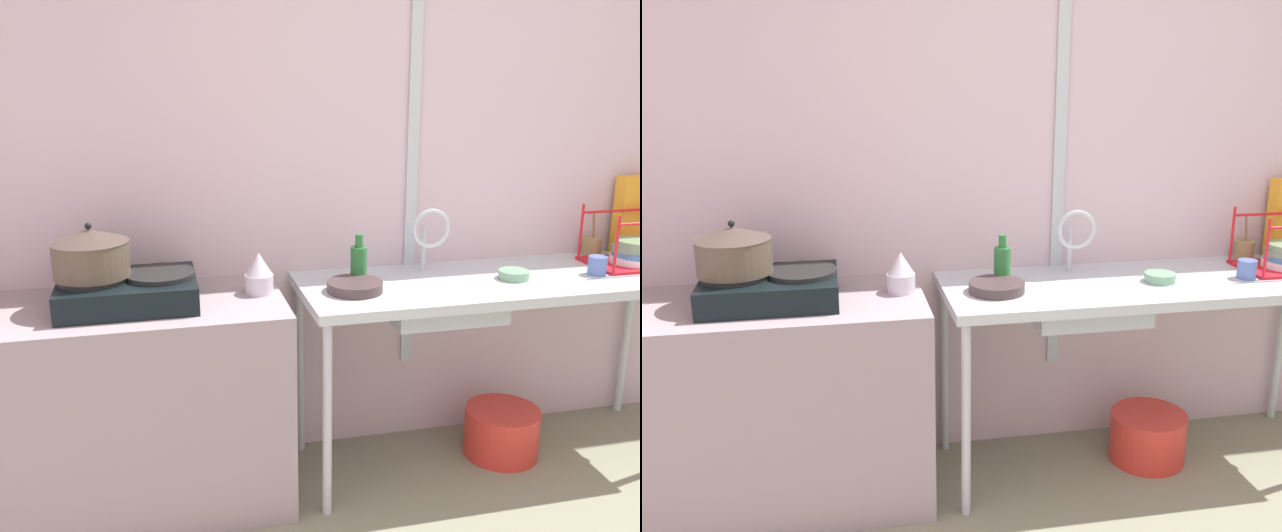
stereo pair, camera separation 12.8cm
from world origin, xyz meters
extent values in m
cube|color=beige|center=(0.00, 1.78, 1.23)|extent=(4.95, 0.10, 2.46)
cube|color=#B4BEC4|center=(-0.19, 1.73, 1.35)|extent=(0.05, 0.01, 1.96)
cube|color=gray|center=(-1.43, 1.45, 0.41)|extent=(1.23, 0.57, 0.82)
cube|color=#B4BEC4|center=(0.12, 1.45, 0.80)|extent=(1.70, 0.57, 0.04)
cylinder|color=#B8B8C3|center=(-0.69, 1.21, 0.39)|extent=(0.04, 0.04, 0.78)
cylinder|color=#B1BABE|center=(-0.69, 1.69, 0.39)|extent=(0.04, 0.04, 0.78)
cylinder|color=#B4C5C0|center=(0.93, 1.69, 0.39)|extent=(0.04, 0.04, 0.78)
cube|color=black|center=(-1.38, 1.45, 0.87)|extent=(0.49, 0.37, 0.10)
cylinder|color=black|center=(-1.50, 1.45, 0.93)|extent=(0.25, 0.25, 0.02)
cylinder|color=black|center=(-1.26, 1.45, 0.93)|extent=(0.25, 0.25, 0.02)
cylinder|color=#4E4234|center=(-1.50, 1.45, 1.00)|extent=(0.27, 0.27, 0.13)
cone|color=#483C34|center=(-1.50, 1.45, 1.09)|extent=(0.27, 0.27, 0.04)
sphere|color=black|center=(-1.50, 1.45, 1.12)|extent=(0.02, 0.02, 0.02)
cylinder|color=silver|center=(-0.89, 1.48, 0.86)|extent=(0.11, 0.11, 0.07)
cone|color=silver|center=(-0.89, 1.48, 0.94)|extent=(0.10, 0.10, 0.09)
cube|color=#B4BEC4|center=(-0.16, 1.43, 0.75)|extent=(0.45, 0.33, 0.14)
cylinder|color=#B4BEC4|center=(-0.17, 1.63, 0.92)|extent=(0.02, 0.02, 0.20)
torus|color=#B4BEC4|center=(-0.17, 1.55, 1.02)|extent=(0.17, 0.02, 0.17)
cylinder|color=#3F3032|center=(-0.53, 1.41, 0.84)|extent=(0.22, 0.22, 0.04)
cylinder|color=red|center=(0.57, 1.37, 0.95)|extent=(0.01, 0.01, 0.25)
cylinder|color=red|center=(0.57, 1.62, 0.95)|extent=(0.01, 0.01, 0.25)
cylinder|color=red|center=(0.76, 1.62, 1.04)|extent=(0.37, 0.01, 0.01)
cylinder|color=#5069AC|center=(0.51, 1.39, 0.86)|extent=(0.08, 0.08, 0.08)
cylinder|color=gray|center=(0.15, 1.42, 0.84)|extent=(0.13, 0.13, 0.04)
cylinder|color=#25662F|center=(-0.48, 1.52, 0.90)|extent=(0.07, 0.07, 0.15)
cylinder|color=#25662F|center=(-0.48, 1.52, 0.99)|extent=(0.03, 0.03, 0.05)
cylinder|color=olive|center=(0.67, 1.67, 0.86)|extent=(0.08, 0.08, 0.08)
cylinder|color=olive|center=(0.67, 1.67, 0.94)|extent=(0.05, 0.05, 0.18)
cylinder|color=red|center=(0.16, 1.45, 0.11)|extent=(0.32, 0.32, 0.21)
camera|label=1|loc=(-1.27, -1.10, 1.67)|focal=39.94mm
camera|label=2|loc=(-1.15, -1.13, 1.67)|focal=39.94mm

